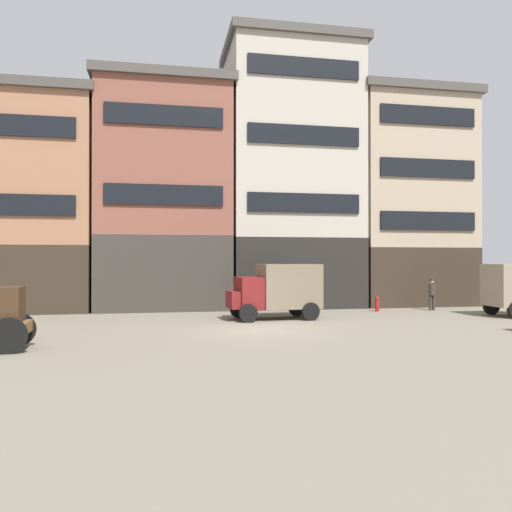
% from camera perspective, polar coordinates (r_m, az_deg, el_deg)
% --- Properties ---
extents(ground_plane, '(120.00, 120.00, 0.00)m').
position_cam_1_polar(ground_plane, '(20.58, 0.07, -8.34)').
color(ground_plane, slate).
extents(building_far_left, '(8.35, 6.32, 12.21)m').
position_cam_1_polar(building_far_left, '(31.40, -24.88, 5.66)').
color(building_far_left, '#33281E').
rests_on(building_far_left, ground_plane).
extents(building_center_left, '(8.00, 6.32, 13.24)m').
position_cam_1_polar(building_center_left, '(30.53, -10.38, 6.77)').
color(building_center_left, '#38332D').
rests_on(building_center_left, ground_plane).
extents(building_center_right, '(8.25, 6.32, 16.18)m').
position_cam_1_polar(building_center_right, '(31.76, 3.98, 9.17)').
color(building_center_right, black).
rests_on(building_center_right, ground_plane).
extents(building_far_right, '(7.71, 6.32, 13.48)m').
position_cam_1_polar(building_far_right, '(34.30, 16.49, 6.19)').
color(building_far_right, '#33281E').
rests_on(building_far_right, ground_plane).
extents(delivery_truck_near, '(4.46, 2.41, 2.62)m').
position_cam_1_polar(delivery_truck_near, '(24.06, 2.41, -3.79)').
color(delivery_truck_near, maroon).
rests_on(delivery_truck_near, ground_plane).
extents(pedestrian_officer, '(0.51, 0.51, 1.79)m').
position_cam_1_polar(pedestrian_officer, '(29.94, 19.32, -3.95)').
color(pedestrian_officer, '#38332D').
rests_on(pedestrian_officer, ground_plane).
extents(fire_hydrant_curbside, '(0.24, 0.24, 0.83)m').
position_cam_1_polar(fire_hydrant_curbside, '(28.51, 13.59, -5.26)').
color(fire_hydrant_curbside, maroon).
rests_on(fire_hydrant_curbside, ground_plane).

